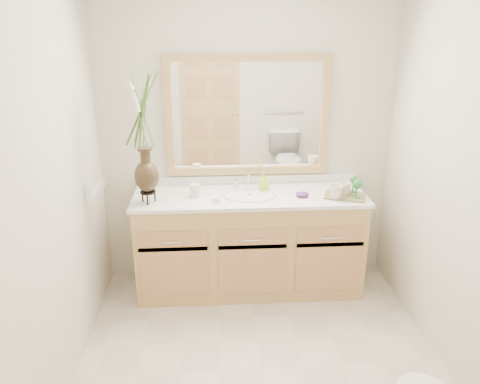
{
  "coord_description": "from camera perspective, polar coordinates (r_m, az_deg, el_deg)",
  "views": [
    {
      "loc": [
        -0.3,
        -2.44,
        2.13
      ],
      "look_at": [
        -0.1,
        0.65,
        0.99
      ],
      "focal_mm": 35.0,
      "sensor_mm": 36.0,
      "label": 1
    }
  ],
  "objects": [
    {
      "name": "floor",
      "position": [
        3.25,
        2.69,
        -20.71
      ],
      "size": [
        2.6,
        2.6,
        0.0
      ],
      "primitive_type": "plane",
      "color": "beige",
      "rests_on": "ground"
    },
    {
      "name": "wall_back",
      "position": [
        3.86,
        0.88,
        6.31
      ],
      "size": [
        2.4,
        0.02,
        2.4
      ],
      "primitive_type": "cube",
      "color": "silver",
      "rests_on": "floor"
    },
    {
      "name": "wall_front",
      "position": [
        1.5,
        9.14,
        -18.42
      ],
      "size": [
        2.4,
        0.02,
        2.4
      ],
      "primitive_type": "cube",
      "color": "silver",
      "rests_on": "floor"
    },
    {
      "name": "wall_left",
      "position": [
        2.76,
        -22.46,
        -1.07
      ],
      "size": [
        0.02,
        2.6,
        2.4
      ],
      "primitive_type": "cube",
      "color": "silver",
      "rests_on": "floor"
    },
    {
      "name": "wall_right",
      "position": [
        3.01,
        26.43,
        0.04
      ],
      "size": [
        0.02,
        2.6,
        2.4
      ],
      "primitive_type": "cube",
      "color": "silver",
      "rests_on": "floor"
    },
    {
      "name": "vanity",
      "position": [
        3.88,
        1.15,
        -6.29
      ],
      "size": [
        1.8,
        0.55,
        0.8
      ],
      "color": "tan",
      "rests_on": "floor"
    },
    {
      "name": "counter",
      "position": [
        3.71,
        1.19,
        -0.54
      ],
      "size": [
        1.84,
        0.57,
        0.03
      ],
      "primitive_type": "cube",
      "color": "white",
      "rests_on": "vanity"
    },
    {
      "name": "sink",
      "position": [
        3.71,
        1.21,
        -1.2
      ],
      "size": [
        0.38,
        0.34,
        0.23
      ],
      "color": "white",
      "rests_on": "counter"
    },
    {
      "name": "mirror",
      "position": [
        3.8,
        0.92,
        9.23
      ],
      "size": [
        1.32,
        0.04,
        0.97
      ],
      "color": "white",
      "rests_on": "wall_back"
    },
    {
      "name": "switch_plate",
      "position": [
        3.52,
        -18.05,
        0.11
      ],
      "size": [
        0.02,
        0.12,
        0.12
      ],
      "primitive_type": "cube",
      "color": "white",
      "rests_on": "wall_left"
    },
    {
      "name": "flower_vase",
      "position": [
        3.44,
        -11.74,
        8.05
      ],
      "size": [
        0.21,
        0.21,
        0.88
      ],
      "rotation": [
        0.0,
        0.0,
        0.06
      ],
      "color": "black",
      "rests_on": "counter"
    },
    {
      "name": "tumbler",
      "position": [
        3.66,
        -5.5,
        0.19
      ],
      "size": [
        0.08,
        0.08,
        0.1
      ],
      "primitive_type": "cylinder",
      "color": "silver",
      "rests_on": "counter"
    },
    {
      "name": "soap_dish",
      "position": [
        3.56,
        -2.91,
        -1.07
      ],
      "size": [
        0.09,
        0.09,
        0.03
      ],
      "color": "silver",
      "rests_on": "counter"
    },
    {
      "name": "soap_bottle",
      "position": [
        3.79,
        2.86,
        1.28
      ],
      "size": [
        0.07,
        0.08,
        0.14
      ],
      "primitive_type": "imported",
      "rotation": [
        0.0,
        0.0,
        0.2
      ],
      "color": "#ADEC37",
      "rests_on": "counter"
    },
    {
      "name": "purple_dish",
      "position": [
        3.69,
        7.6,
        -0.28
      ],
      "size": [
        0.12,
        0.11,
        0.04
      ],
      "primitive_type": "ellipsoid",
      "rotation": [
        0.0,
        0.0,
        0.22
      ],
      "color": "#53246D",
      "rests_on": "counter"
    },
    {
      "name": "tray",
      "position": [
        3.74,
        12.66,
        -0.48
      ],
      "size": [
        0.36,
        0.29,
        0.02
      ],
      "primitive_type": "cube",
      "rotation": [
        0.0,
        0.0,
        -0.34
      ],
      "color": "brown",
      "rests_on": "counter"
    },
    {
      "name": "mug_left",
      "position": [
        3.65,
        11.61,
        0.09
      ],
      "size": [
        0.12,
        0.11,
        0.11
      ],
      "primitive_type": "imported",
      "rotation": [
        0.0,
        0.0,
        0.1
      ],
      "color": "silver",
      "rests_on": "tray"
    },
    {
      "name": "mug_right",
      "position": [
        3.75,
        12.64,
        0.49
      ],
      "size": [
        0.14,
        0.14,
        0.1
      ],
      "primitive_type": "imported",
      "rotation": [
        0.0,
        0.0,
        0.61
      ],
      "color": "silver",
      "rests_on": "tray"
    },
    {
      "name": "goblet_front",
      "position": [
        3.67,
        14.07,
        0.79
      ],
      "size": [
        0.07,
        0.07,
        0.15
      ],
      "color": "#287835",
      "rests_on": "tray"
    },
    {
      "name": "goblet_back",
      "position": [
        3.8,
        13.66,
        1.32
      ],
      "size": [
        0.06,
        0.06,
        0.13
      ],
      "color": "#287835",
      "rests_on": "tray"
    }
  ]
}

